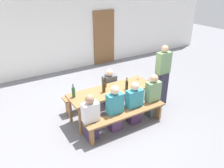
# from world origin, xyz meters

# --- Properties ---
(ground_plane) EXTENTS (24.00, 24.00, 0.00)m
(ground_plane) POSITION_xyz_m (0.00, 0.00, 0.00)
(ground_plane) COLOR slate
(back_wall) EXTENTS (14.00, 0.20, 3.20)m
(back_wall) POSITION_xyz_m (0.00, 3.68, 1.60)
(back_wall) COLOR white
(back_wall) RESTS_ON ground
(wooden_door) EXTENTS (0.90, 0.06, 2.10)m
(wooden_door) POSITION_xyz_m (1.77, 3.54, 1.05)
(wooden_door) COLOR brown
(wooden_door) RESTS_ON ground
(tasting_table) EXTENTS (2.15, 0.71, 0.75)m
(tasting_table) POSITION_xyz_m (0.00, 0.00, 0.67)
(tasting_table) COLOR olive
(tasting_table) RESTS_ON ground
(bench_near) EXTENTS (2.05, 0.30, 0.45)m
(bench_near) POSITION_xyz_m (0.00, -0.65, 0.36)
(bench_near) COLOR olive
(bench_near) RESTS_ON ground
(bench_far) EXTENTS (2.05, 0.30, 0.45)m
(bench_far) POSITION_xyz_m (0.00, 0.65, 0.36)
(bench_far) COLOR olive
(bench_far) RESTS_ON ground
(wine_bottle_0) EXTENTS (0.08, 0.08, 0.33)m
(wine_bottle_0) POSITION_xyz_m (-0.23, -0.01, 0.87)
(wine_bottle_0) COLOR #332814
(wine_bottle_0) RESTS_ON tasting_table
(wine_bottle_1) EXTENTS (0.07, 0.07, 0.31)m
(wine_bottle_1) POSITION_xyz_m (0.32, -0.17, 0.87)
(wine_bottle_1) COLOR #332814
(wine_bottle_1) RESTS_ON tasting_table
(wine_bottle_2) EXTENTS (0.07, 0.07, 0.32)m
(wine_bottle_2) POSITION_xyz_m (-0.93, 0.13, 0.88)
(wine_bottle_2) COLOR #234C2D
(wine_bottle_2) RESTS_ON tasting_table
(wine_bottle_3) EXTENTS (0.07, 0.07, 0.35)m
(wine_bottle_3) POSITION_xyz_m (-0.07, 0.20, 0.88)
(wine_bottle_3) COLOR #332814
(wine_bottle_3) RESTS_ON tasting_table
(wine_glass_0) EXTENTS (0.07, 0.07, 0.15)m
(wine_glass_0) POSITION_xyz_m (0.98, -0.19, 0.86)
(wine_glass_0) COLOR silver
(wine_glass_0) RESTS_ON tasting_table
(wine_glass_1) EXTENTS (0.08, 0.08, 0.14)m
(wine_glass_1) POSITION_xyz_m (0.93, 0.17, 0.85)
(wine_glass_1) COLOR silver
(wine_glass_1) RESTS_ON tasting_table
(seated_guest_near_0) EXTENTS (0.35, 0.24, 1.07)m
(seated_guest_near_0) POSITION_xyz_m (-0.83, -0.50, 0.51)
(seated_guest_near_0) COLOR #3D3052
(seated_guest_near_0) RESTS_ON ground
(seated_guest_near_1) EXTENTS (0.36, 0.24, 1.12)m
(seated_guest_near_1) POSITION_xyz_m (-0.23, -0.50, 0.54)
(seated_guest_near_1) COLOR #53365D
(seated_guest_near_1) RESTS_ON ground
(seated_guest_near_2) EXTENTS (0.39, 0.24, 1.07)m
(seated_guest_near_2) POSITION_xyz_m (0.31, -0.50, 0.50)
(seated_guest_near_2) COLOR #43294A
(seated_guest_near_2) RESTS_ON ground
(seated_guest_near_3) EXTENTS (0.36, 0.24, 1.14)m
(seated_guest_near_3) POSITION_xyz_m (0.87, -0.50, 0.54)
(seated_guest_near_3) COLOR #46504B
(seated_guest_near_3) RESTS_ON ground
(seated_guest_far_0) EXTENTS (0.36, 0.24, 1.06)m
(seated_guest_far_0) POSITION_xyz_m (0.22, 0.50, 0.50)
(seated_guest_far_0) COLOR navy
(seated_guest_far_0) RESTS_ON ground
(standing_host) EXTENTS (0.37, 0.24, 1.67)m
(standing_host) POSITION_xyz_m (1.49, -0.14, 0.81)
(standing_host) COLOR #2E2B3D
(standing_host) RESTS_ON ground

